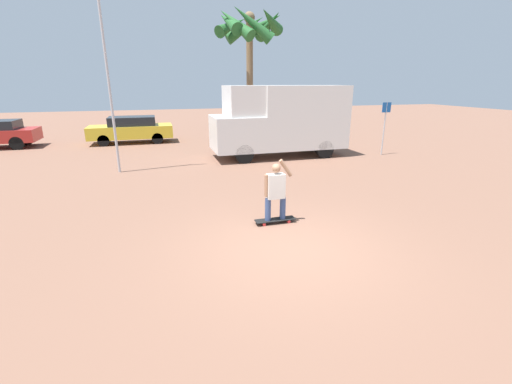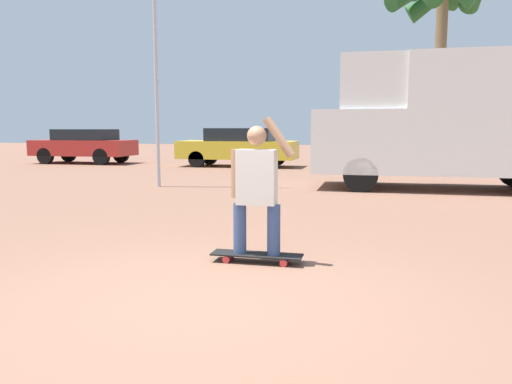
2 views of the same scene
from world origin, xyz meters
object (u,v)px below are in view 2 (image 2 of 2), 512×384
at_px(camper_van, 451,118).
at_px(flagpole, 157,1).
at_px(person_skateboarder, 257,184).
at_px(parked_car_yellow, 239,146).
at_px(skateboard, 257,255).
at_px(parked_car_red, 84,145).

height_order(camper_van, flagpole, flagpole).
bearing_deg(flagpole, camper_van, 8.93).
bearing_deg(person_skateboarder, parked_car_yellow, 106.21).
relative_size(skateboard, parked_car_yellow, 0.22).
height_order(skateboard, parked_car_red, parked_car_red).
distance_m(skateboard, flagpole, 8.61).
height_order(parked_car_yellow, flagpole, flagpole).
distance_m(camper_van, flagpole, 7.44).
bearing_deg(camper_van, parked_car_red, 155.84).
height_order(parked_car_yellow, parked_car_red, parked_car_yellow).
relative_size(camper_van, flagpole, 0.76).
distance_m(person_skateboarder, parked_car_yellow, 13.71).
relative_size(skateboard, flagpole, 0.13).
bearing_deg(parked_car_yellow, skateboard, -73.78).
relative_size(skateboard, parked_car_red, 0.24).
xyz_separation_m(parked_car_yellow, parked_car_red, (-6.69, 0.23, -0.01)).
bearing_deg(person_skateboarder, camper_van, 68.54).
bearing_deg(camper_van, skateboard, -111.45).
xyz_separation_m(camper_van, parked_car_red, (-13.42, 6.02, -0.93)).
xyz_separation_m(parked_car_yellow, flagpole, (-0.10, -6.86, 3.67)).
bearing_deg(flagpole, skateboard, -58.06).
bearing_deg(camper_van, flagpole, -171.07).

